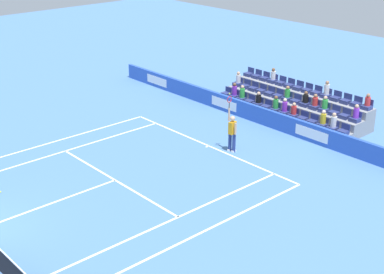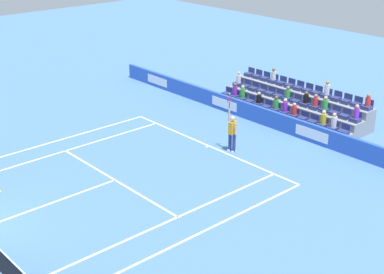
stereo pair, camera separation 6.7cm
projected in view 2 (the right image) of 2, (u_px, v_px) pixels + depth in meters
line_baseline at (209, 146)px, 27.19m from camera, size 10.97×0.10×0.01m
line_service at (115, 180)px, 23.82m from camera, size 8.23×0.10×0.01m
line_centre_service at (47, 205)px, 21.85m from camera, size 0.10×6.40×0.01m
line_singles_sideline_left at (57, 153)px, 26.37m from camera, size 0.10×11.89×0.01m
line_singles_sideline_right at (168, 221)px, 20.70m from camera, size 0.10×11.89×0.01m
line_doubles_sideline_left at (43, 145)px, 27.32m from camera, size 0.10×11.89×0.01m
line_doubles_sideline_right at (193, 236)px, 19.75m from camera, size 0.10×11.89×0.01m
line_centre_mark at (207, 146)px, 27.13m from camera, size 0.10×0.20×0.01m
sponsor_barrier at (266, 117)px, 29.57m from camera, size 24.24×0.22×0.92m
tennis_player at (232, 132)px, 26.24m from camera, size 0.53×0.38×2.85m
stadium_stand at (294, 106)px, 30.94m from camera, size 8.68×2.85×2.20m
loose_tennis_ball at (0, 191)px, 22.79m from camera, size 0.07×0.07×0.07m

